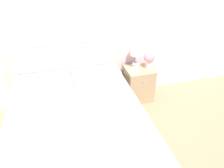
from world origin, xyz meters
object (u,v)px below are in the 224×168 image
table_lamp (136,53)px  teacup (134,70)px  bed (78,129)px  nightstand (138,84)px  flower_vase (149,59)px

table_lamp → teacup: 0.27m
bed → nightstand: (1.14, 0.80, 0.01)m
flower_vase → teacup: flower_vase is taller
bed → flower_vase: bed is taller
nightstand → teacup: 0.33m
teacup → flower_vase: bearing=8.1°
bed → teacup: bed is taller
nightstand → table_lamp: 0.55m
table_lamp → flower_vase: bearing=-27.2°
table_lamp → teacup: table_lamp is taller
bed → teacup: 1.32m
bed → flower_vase: (1.29, 0.79, 0.46)m
nightstand → teacup: (-0.11, -0.04, 0.31)m
nightstand → table_lamp: (-0.04, 0.10, 0.54)m
nightstand → table_lamp: size_ratio=1.56×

